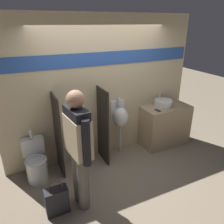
# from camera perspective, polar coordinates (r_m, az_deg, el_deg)

# --- Properties ---
(ground_plane) EXTENTS (16.00, 16.00, 0.00)m
(ground_plane) POSITION_cam_1_polar(r_m,az_deg,el_deg) (4.29, 1.01, -13.87)
(ground_plane) COLOR gray
(display_wall) EXTENTS (3.82, 0.07, 2.70)m
(display_wall) POSITION_cam_1_polar(r_m,az_deg,el_deg) (4.17, -2.55, 5.98)
(display_wall) COLOR beige
(display_wall) RESTS_ON ground_plane
(sink_counter) EXTENTS (1.03, 0.53, 0.89)m
(sink_counter) POSITION_cam_1_polar(r_m,az_deg,el_deg) (4.93, 13.58, -3.41)
(sink_counter) COLOR tan
(sink_counter) RESTS_ON ground_plane
(sink_basin) EXTENTS (0.38, 0.38, 0.28)m
(sink_basin) POSITION_cam_1_polar(r_m,az_deg,el_deg) (4.74, 13.26, 2.30)
(sink_basin) COLOR silver
(sink_basin) RESTS_ON sink_counter
(cell_phone) EXTENTS (0.07, 0.14, 0.01)m
(cell_phone) POSITION_cam_1_polar(r_m,az_deg,el_deg) (4.50, 11.83, 0.42)
(cell_phone) COLOR #232328
(cell_phone) RESTS_ON sink_counter
(divider_near_counter) EXTENTS (0.03, 0.51, 1.46)m
(divider_near_counter) POSITION_cam_1_polar(r_m,az_deg,el_deg) (3.90, -13.92, -5.97)
(divider_near_counter) COLOR #28231E
(divider_near_counter) RESTS_ON ground_plane
(divider_mid) EXTENTS (0.03, 0.51, 1.46)m
(divider_mid) POSITION_cam_1_polar(r_m,az_deg,el_deg) (4.12, -2.38, -3.71)
(divider_mid) COLOR #28231E
(divider_mid) RESTS_ON ground_plane
(urinal_near_counter) EXTENTS (0.32, 0.31, 1.16)m
(urinal_near_counter) POSITION_cam_1_polar(r_m,az_deg,el_deg) (4.05, -8.49, -3.51)
(urinal_near_counter) COLOR silver
(urinal_near_counter) RESTS_ON ground_plane
(urinal_far) EXTENTS (0.32, 0.31, 1.16)m
(urinal_far) POSITION_cam_1_polar(r_m,az_deg,el_deg) (4.34, 2.20, -1.43)
(urinal_far) COLOR silver
(urinal_far) RESTS_ON ground_plane
(toilet) EXTENTS (0.38, 0.53, 0.84)m
(toilet) POSITION_cam_1_polar(r_m,az_deg,el_deg) (4.05, -19.21, -12.53)
(toilet) COLOR silver
(toilet) RESTS_ON ground_plane
(person_in_vest) EXTENTS (0.28, 0.62, 1.78)m
(person_in_vest) POSITION_cam_1_polar(r_m,az_deg,el_deg) (2.99, -8.79, -8.18)
(person_in_vest) COLOR #666056
(person_in_vest) RESTS_ON ground_plane
(shopping_bag) EXTENTS (0.32, 0.18, 0.54)m
(shopping_bag) POSITION_cam_1_polar(r_m,az_deg,el_deg) (3.42, -14.19, -21.50)
(shopping_bag) COLOR #232328
(shopping_bag) RESTS_ON ground_plane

